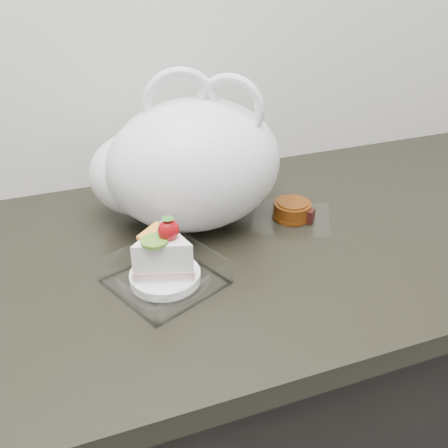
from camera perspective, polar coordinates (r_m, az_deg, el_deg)
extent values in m
cube|color=black|center=(1.18, -9.09, -23.53)|extent=(2.00, 0.60, 0.86)
cube|color=black|center=(0.86, -11.54, -5.61)|extent=(2.04, 0.64, 0.04)
cube|color=white|center=(0.79, -6.70, -6.51)|extent=(0.20, 0.20, 0.00)
cylinder|color=white|center=(0.79, -6.74, -5.96)|extent=(0.11, 0.11, 0.02)
ellipsoid|color=#A90B14|center=(0.73, -6.36, -0.71)|extent=(0.03, 0.03, 0.03)
cone|color=#2D7223|center=(0.73, -6.43, 0.37)|extent=(0.02, 0.02, 0.01)
cylinder|color=#6BA530|center=(0.73, -7.97, -1.95)|extent=(0.04, 0.04, 0.01)
cube|color=orange|center=(0.76, -8.32, -0.87)|extent=(0.05, 0.05, 0.01)
cube|color=white|center=(0.97, 7.73, 0.77)|extent=(0.19, 0.19, 0.00)
cylinder|color=#5D2A0B|center=(0.96, 7.80, 1.59)|extent=(0.09, 0.09, 0.03)
cylinder|color=#5D2A0B|center=(0.96, 7.75, 0.99)|extent=(0.10, 0.10, 0.01)
cylinder|color=#5D2A0B|center=(0.95, 7.87, 2.46)|extent=(0.08, 0.08, 0.00)
cube|color=black|center=(0.95, 9.61, 0.91)|extent=(0.03, 0.03, 0.03)
ellipsoid|color=white|center=(0.89, -3.36, 6.73)|extent=(0.38, 0.34, 0.23)
ellipsoid|color=white|center=(0.93, -9.57, 5.75)|extent=(0.23, 0.22, 0.15)
torus|color=white|center=(0.85, -4.99, 13.32)|extent=(0.13, 0.04, 0.13)
torus|color=white|center=(0.85, 0.65, 13.04)|extent=(0.11, 0.08, 0.12)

